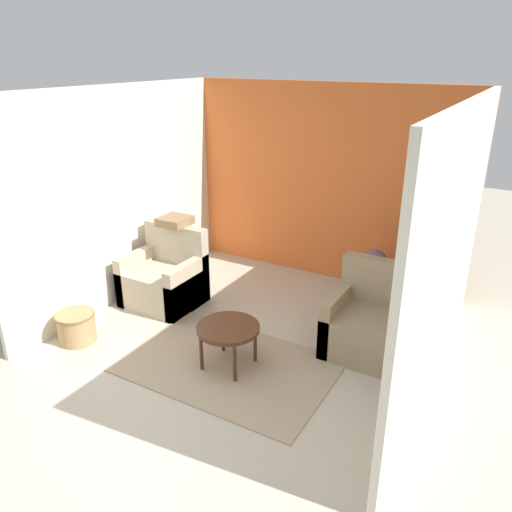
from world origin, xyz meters
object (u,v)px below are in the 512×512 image
object	(u,v)px
armchair_left	(165,280)
wicker_basket	(76,326)
birdcage	(426,258)
parrot	(436,184)
armchair_right	(373,326)
coffee_table	(228,331)
potted_plant	(374,274)

from	to	relation	value
armchair_left	wicker_basket	world-z (taller)	armchair_left
birdcage	parrot	xyz separation A→B (m)	(-0.00, 0.00, 0.87)
armchair_right	armchair_left	bearing A→B (deg)	-176.11
armchair_right	parrot	xyz separation A→B (m)	(0.23, 1.17, 1.26)
armchair_left	parrot	distance (m)	3.35
armchair_right	birdcage	distance (m)	1.25
coffee_table	wicker_basket	world-z (taller)	coffee_table
parrot	wicker_basket	bearing A→B (deg)	-140.33
armchair_left	parrot	bearing A→B (deg)	25.59
coffee_table	armchair_right	bearing A→B (deg)	39.53
coffee_table	armchair_left	bearing A→B (deg)	151.64
armchair_left	birdcage	world-z (taller)	birdcage
parrot	potted_plant	world-z (taller)	parrot
armchair_right	birdcage	size ratio (longest dim) A/B	0.65
armchair_left	parrot	world-z (taller)	parrot
coffee_table	birdcage	size ratio (longest dim) A/B	0.42
parrot	wicker_basket	xyz separation A→B (m)	(-3.05, -2.53, -1.39)
birdcage	parrot	bearing A→B (deg)	90.00
armchair_right	potted_plant	distance (m)	1.20
coffee_table	parrot	xyz separation A→B (m)	(1.37, 2.11, 1.16)
armchair_left	armchair_right	xyz separation A→B (m)	(2.58, 0.18, 0.00)
armchair_right	birdcage	world-z (taller)	birdcage
coffee_table	birdcage	distance (m)	2.54
armchair_right	wicker_basket	world-z (taller)	armchair_right
armchair_right	wicker_basket	distance (m)	3.14
armchair_right	birdcage	xyz separation A→B (m)	(0.23, 1.17, 0.39)
coffee_table	armchair_right	distance (m)	1.49
armchair_left	wicker_basket	size ratio (longest dim) A/B	2.27
armchair_right	potted_plant	world-z (taller)	armchair_right
potted_plant	wicker_basket	world-z (taller)	potted_plant
birdcage	armchair_right	bearing A→B (deg)	-100.96
coffee_table	wicker_basket	xyz separation A→B (m)	(-1.68, -0.42, -0.23)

